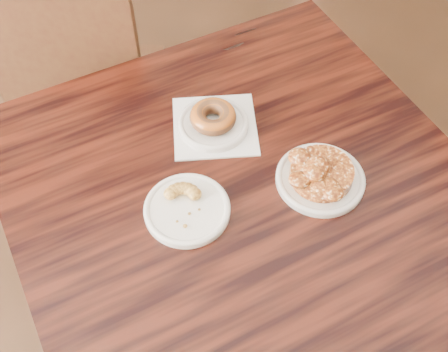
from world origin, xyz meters
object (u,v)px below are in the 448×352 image
object	(u,v)px
apple_fritter	(322,171)
cruller_fragment	(187,204)
glazed_donut	(213,117)
chair_far	(96,90)
cafe_table	(239,274)

from	to	relation	value
apple_fritter	cruller_fragment	bearing A→B (deg)	176.39
glazed_donut	chair_far	bearing A→B (deg)	111.72
cafe_table	glazed_donut	bearing A→B (deg)	84.02
glazed_donut	cruller_fragment	size ratio (longest dim) A/B	1.09
cafe_table	glazed_donut	size ratio (longest dim) A/B	9.07
chair_far	glazed_donut	xyz separation A→B (m)	(0.20, -0.51, 0.33)
cafe_table	glazed_donut	world-z (taller)	glazed_donut
chair_far	glazed_donut	bearing A→B (deg)	133.03
chair_far	apple_fritter	bearing A→B (deg)	137.94
glazed_donut	apple_fritter	xyz separation A→B (m)	(0.15, -0.20, -0.00)
glazed_donut	apple_fritter	bearing A→B (deg)	-52.64
apple_fritter	cruller_fragment	size ratio (longest dim) A/B	1.83
cafe_table	cruller_fragment	distance (m)	0.42
cafe_table	chair_far	xyz separation A→B (m)	(-0.21, 0.67, 0.08)
glazed_donut	cruller_fragment	xyz separation A→B (m)	(-0.11, -0.18, -0.01)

